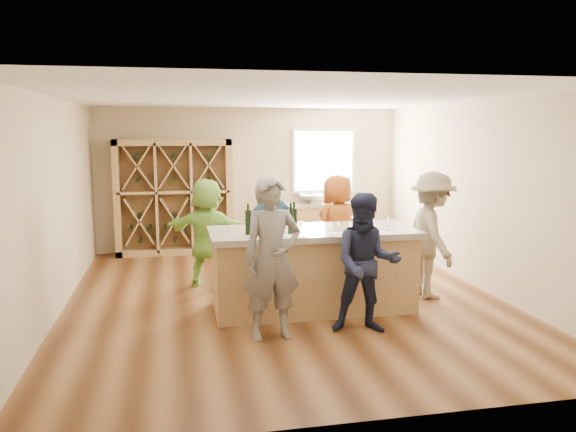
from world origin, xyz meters
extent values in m
cube|color=brown|center=(0.00, 0.00, -0.05)|extent=(6.00, 7.00, 0.10)
cube|color=white|center=(0.00, 0.00, 2.85)|extent=(6.00, 7.00, 0.10)
cube|color=#C3AF8D|center=(0.00, 3.55, 1.40)|extent=(6.00, 0.10, 2.80)
cube|color=#C3AF8D|center=(0.00, -3.55, 1.40)|extent=(6.00, 0.10, 2.80)
cube|color=#C3AF8D|center=(-3.05, 0.00, 1.40)|extent=(0.10, 7.00, 2.80)
cube|color=#C3AF8D|center=(3.05, 0.00, 1.40)|extent=(0.10, 7.00, 2.80)
cube|color=white|center=(1.50, 3.47, 1.75)|extent=(1.30, 0.06, 1.30)
cube|color=white|center=(1.50, 3.44, 1.75)|extent=(1.18, 0.01, 1.18)
cube|color=tan|center=(-1.50, 3.27, 1.10)|extent=(2.20, 0.45, 2.20)
cube|color=tan|center=(1.40, 3.20, 0.43)|extent=(1.60, 0.58, 0.86)
cube|color=#9F9382|center=(1.40, 3.20, 0.89)|extent=(1.70, 0.62, 0.06)
imported|color=silver|center=(1.20, 3.20, 1.01)|extent=(0.54, 0.54, 0.19)
cylinder|color=silver|center=(1.20, 3.38, 1.07)|extent=(0.02, 0.02, 0.30)
cube|color=tan|center=(0.29, -0.55, 0.50)|extent=(2.60, 1.00, 1.00)
cube|color=#9F9382|center=(0.29, -0.55, 1.04)|extent=(2.72, 1.12, 0.08)
cylinder|color=black|center=(-0.60, -0.74, 1.23)|extent=(0.10, 0.10, 0.31)
cylinder|color=black|center=(-0.26, -0.66, 1.25)|extent=(0.09, 0.09, 0.33)
cylinder|color=black|center=(-0.07, -0.79, 1.23)|extent=(0.09, 0.09, 0.31)
cylinder|color=black|center=(0.00, -0.70, 1.24)|extent=(0.09, 0.09, 0.31)
cone|color=white|center=(0.00, -1.02, 1.17)|extent=(0.09, 0.09, 0.18)
cone|color=white|center=(0.49, -1.04, 1.17)|extent=(0.08, 0.08, 0.17)
cone|color=white|center=(0.97, -0.99, 1.17)|extent=(0.07, 0.07, 0.19)
cone|color=white|center=(0.79, -0.67, 1.16)|extent=(0.06, 0.06, 0.17)
cone|color=white|center=(1.21, -0.84, 1.16)|extent=(0.08, 0.08, 0.16)
cube|color=white|center=(-0.06, -0.98, 1.08)|extent=(0.29, 0.33, 0.00)
cube|color=white|center=(0.53, -0.96, 1.08)|extent=(0.32, 0.38, 0.00)
cube|color=white|center=(1.11, -0.97, 1.08)|extent=(0.22, 0.30, 0.00)
imported|color=slate|center=(-0.42, -1.49, 0.93)|extent=(0.73, 0.57, 1.86)
imported|color=#191E38|center=(0.69, -1.51, 0.83)|extent=(0.88, 0.61, 1.66)
imported|color=gray|center=(2.07, -0.35, 0.90)|extent=(0.64, 1.20, 1.80)
imported|color=#335972|center=(-0.04, 0.76, 0.83)|extent=(1.08, 0.75, 1.67)
imported|color=#994C19|center=(1.02, 0.82, 0.84)|extent=(0.97, 0.85, 1.68)
imported|color=#8CC64C|center=(-1.01, 0.83, 0.83)|extent=(1.61, 1.26, 1.66)
camera|label=1|loc=(-1.48, -7.60, 2.38)|focal=35.00mm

